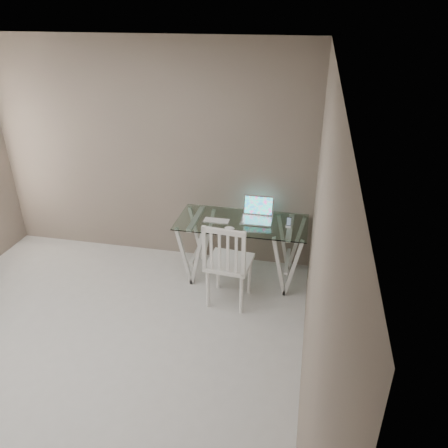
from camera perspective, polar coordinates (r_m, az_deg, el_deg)
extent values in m
plane|color=#B9B6B1|center=(4.40, -18.72, -17.90)|extent=(4.50, 4.50, 0.00)
cube|color=white|center=(3.22, -26.17, 19.08)|extent=(4.00, 4.50, 0.02)
cube|color=#75675C|center=(5.45, -9.48, 9.02)|extent=(4.00, 0.02, 2.70)
cube|color=#75675C|center=(3.07, 11.66, -6.25)|extent=(0.02, 4.50, 2.70)
cube|color=silver|center=(5.02, 2.37, 0.25)|extent=(1.50, 0.70, 0.01)
cube|color=silver|center=(5.31, -3.58, -2.84)|extent=(0.24, 0.62, 0.72)
cube|color=silver|center=(5.16, 8.34, -4.05)|extent=(0.24, 0.62, 0.72)
cube|color=white|center=(4.73, 0.70, -5.03)|extent=(0.50, 0.50, 0.04)
cylinder|color=white|center=(4.77, -2.12, -8.45)|extent=(0.04, 0.04, 0.47)
cylinder|color=white|center=(4.68, 2.27, -9.22)|extent=(0.04, 0.04, 0.47)
cylinder|color=white|center=(5.06, -0.77, -6.10)|extent=(0.04, 0.04, 0.47)
cylinder|color=white|center=(4.98, 3.36, -6.77)|extent=(0.04, 0.04, 0.47)
cube|color=white|center=(4.42, -0.05, -3.61)|extent=(0.46, 0.07, 0.52)
cube|color=silver|center=(5.04, 4.25, 0.47)|extent=(0.36, 0.25, 0.02)
cube|color=#19D899|center=(5.12, 4.53, 2.44)|extent=(0.36, 0.07, 0.23)
cube|color=silver|center=(5.03, -0.99, 0.44)|extent=(0.31, 0.13, 0.01)
ellipsoid|color=white|center=(4.83, 0.73, -0.56)|extent=(0.11, 0.07, 0.04)
cube|color=white|center=(4.95, 8.41, -0.31)|extent=(0.06, 0.06, 0.01)
cube|color=black|center=(4.93, 8.47, 0.34)|extent=(0.05, 0.03, 0.10)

